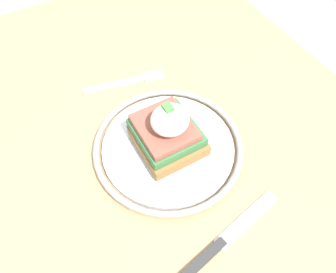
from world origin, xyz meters
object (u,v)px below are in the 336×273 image
Objects in this scene: plate at (168,147)px; fork at (128,81)px; knife at (220,244)px; sandwich at (167,132)px.

plate is 0.16m from fork.
fork is 0.79× the size of knife.
fork is (-0.16, 0.01, -0.04)m from sandwich.
sandwich reaches higher than plate.
sandwich is 0.17m from knife.
fork is 0.32m from knife.
knife is at bearing -4.03° from fork.
plate is 1.24× the size of knife.
knife is (0.16, -0.01, -0.01)m from plate.
fork is at bearing 176.68° from sandwich.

